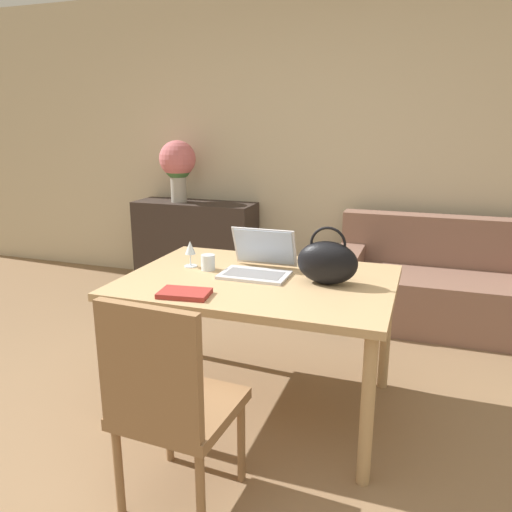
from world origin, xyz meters
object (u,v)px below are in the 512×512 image
(drinking_glass, at_px, (208,262))
(wine_glass, at_px, (190,250))
(flower_vase, at_px, (178,164))
(chair, at_px, (169,399))
(couch, at_px, (441,288))
(handbag, at_px, (327,262))
(laptop, at_px, (259,261))

(drinking_glass, xyz_separation_m, wine_glass, (-0.12, 0.03, 0.06))
(wine_glass, bearing_deg, flower_vase, 119.38)
(chair, bearing_deg, flower_vase, 119.89)
(couch, relative_size, handbag, 5.30)
(laptop, height_order, flower_vase, flower_vase)
(couch, bearing_deg, handbag, -110.93)
(flower_vase, bearing_deg, wine_glass, -60.62)
(chair, xyz_separation_m, drinking_glass, (-0.24, 0.91, 0.29))
(wine_glass, bearing_deg, handbag, -4.23)
(chair, relative_size, couch, 0.57)
(laptop, relative_size, wine_glass, 2.42)
(flower_vase, bearing_deg, couch, -5.14)
(chair, distance_m, wine_glass, 1.06)
(couch, height_order, wine_glass, wine_glass)
(laptop, distance_m, wine_glass, 0.41)
(couch, height_order, flower_vase, flower_vase)
(handbag, height_order, flower_vase, flower_vase)
(couch, height_order, drinking_glass, drinking_glass)
(laptop, xyz_separation_m, flower_vase, (-1.39, 1.72, 0.36))
(flower_vase, bearing_deg, drinking_glass, -58.07)
(laptop, xyz_separation_m, wine_glass, (-0.41, -0.02, 0.04))
(couch, bearing_deg, chair, -112.81)
(couch, distance_m, laptop, 1.88)
(chair, bearing_deg, wine_glass, 114.37)
(drinking_glass, relative_size, wine_glass, 0.58)
(wine_glass, xyz_separation_m, handbag, (0.79, -0.06, 0.02))
(couch, bearing_deg, drinking_glass, -129.46)
(handbag, bearing_deg, chair, -116.07)
(handbag, bearing_deg, couch, 69.07)
(couch, bearing_deg, flower_vase, 174.86)
(chair, height_order, drinking_glass, chair)
(drinking_glass, relative_size, handbag, 0.28)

